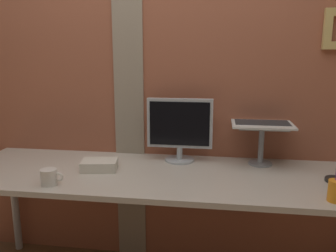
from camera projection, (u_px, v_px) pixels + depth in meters
name	position (u px, v px, depth m)	size (l,w,h in m)	color
brick_wall_back	(160.00, 76.00, 2.26)	(3.14, 0.16, 2.51)	#9E563D
desk	(165.00, 183.00, 1.96)	(2.39, 0.71, 0.75)	beige
monitor	(180.00, 127.00, 2.13)	(0.40, 0.18, 0.39)	#ADB2B7
laptop_stand	(262.00, 138.00, 2.07)	(0.28, 0.22, 0.24)	gray
laptop	(261.00, 114.00, 2.11)	(0.36, 0.32, 0.21)	silver
pen_cup	(336.00, 191.00, 1.58)	(0.07, 0.07, 0.17)	orange
coffee_mug	(49.00, 177.00, 1.77)	(0.12, 0.08, 0.08)	silver
paper_clutter_stack	(99.00, 165.00, 2.00)	(0.20, 0.14, 0.06)	silver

